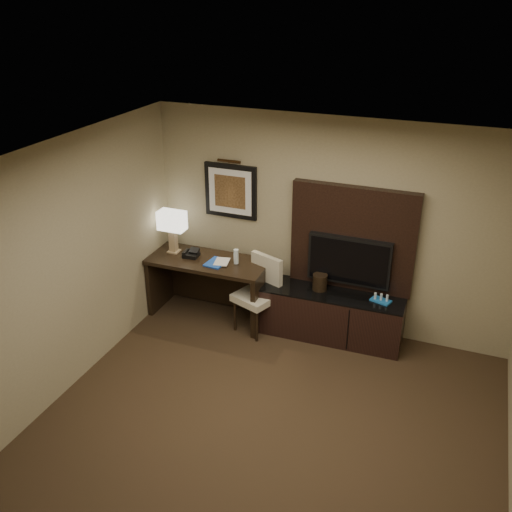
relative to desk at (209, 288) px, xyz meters
The scene contains 18 objects.
floor 2.60m from the desk, 55.02° to the right, with size 4.50×5.00×0.01m, color #2F2115.
ceiling 3.44m from the desk, 55.02° to the right, with size 4.50×5.00×0.01m, color silver.
wall_back 1.79m from the desk, 15.23° to the left, with size 4.50×0.01×2.70m, color gray.
wall_left 2.43m from the desk, 110.39° to the right, with size 0.01×5.00×2.70m, color gray.
desk is the anchor object (origin of this frame).
credenza 1.60m from the desk, ahead, with size 1.81×0.50×0.62m, color black.
tv_wall_panel 2.00m from the desk, 10.88° to the left, with size 1.50×0.12×1.30m, color black.
tv 1.89m from the desk, ahead, with size 1.00×0.08×0.60m, color black.
artwork 1.30m from the desk, 65.86° to the left, with size 0.70×0.04×0.70m, color black.
picture_light 1.68m from the desk, 63.52° to the left, with size 0.04×0.04×0.30m, color #432A15.
desk_chair 0.71m from the desk, ahead, with size 0.47×0.54×0.97m, color beige, non-canonical shape.
table_lamp 0.85m from the desk, behind, with size 0.32×0.18×0.51m, color tan, non-canonical shape.
desk_phone 0.52m from the desk, behind, with size 0.19×0.17×0.09m, color black, non-canonical shape.
blue_folder 0.45m from the desk, 21.35° to the right, with size 0.22×0.30×0.02m, color #1C4AB7.
book 0.55m from the desk, 17.81° to the right, with size 0.18×0.02×0.24m, color #B2A98C.
water_bottle 0.63m from the desk, ahead, with size 0.06×0.06×0.19m, color silver.
ice_bucket 1.49m from the desk, ahead, with size 0.18×0.18×0.20m, color black.
minibar_tray 2.23m from the desk, ahead, with size 0.23×0.14×0.08m, color #1B67B4, non-canonical shape.
Camera 1 is at (1.52, -3.77, 4.02)m, focal length 40.00 mm.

